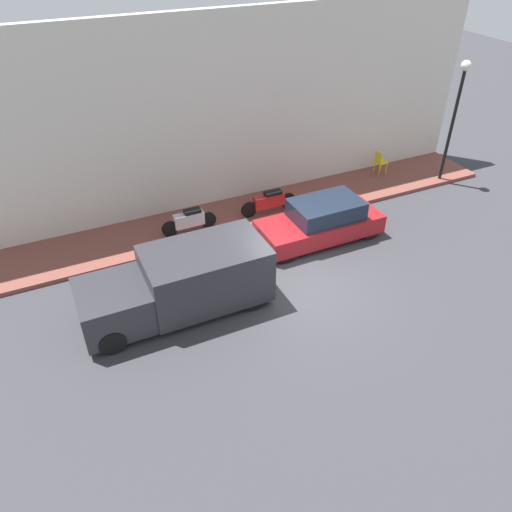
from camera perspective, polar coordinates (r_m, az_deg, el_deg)
ground_plane at (r=14.55m, az=4.86°, el=-3.31°), size 60.00×60.00×0.00m
sidewalk at (r=17.62m, az=-1.86°, el=4.70°), size 2.36×19.74×0.14m
building_facade at (r=17.37m, az=-3.89°, el=15.83°), size 0.30×19.74×6.52m
parked_car at (r=16.29m, az=7.47°, el=3.94°), size 1.65×4.05×1.35m
delivery_van at (r=13.30m, az=-8.83°, el=-3.05°), size 1.92×4.99×1.74m
motorcycle_red at (r=17.45m, az=1.52°, el=6.27°), size 0.30×2.09×0.79m
scooter_silver at (r=16.52m, az=-7.63°, el=4.09°), size 0.30×1.87×0.79m
streetlamp at (r=20.14m, az=22.07°, el=16.16°), size 0.37×0.37×4.50m
cafe_chair at (r=20.73m, az=13.98°, el=10.48°), size 0.40×0.40×0.92m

